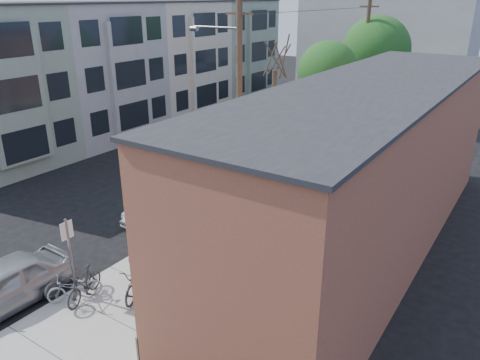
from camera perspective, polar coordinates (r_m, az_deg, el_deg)
The scene contains 26 objects.
ground at distance 20.71m, azimuth -15.09°, elevation -6.46°, with size 120.00×120.00×0.00m, color black.
sidewalk at distance 26.53m, azimuth 9.25°, elevation 0.54°, with size 4.50×58.00×0.15m, color #ABA89F.
cafe_building at distance 18.57m, azimuth 15.28°, elevation 1.36°, with size 6.60×20.20×6.61m.
apartment_row at distance 36.95m, azimuth -12.04°, elevation 13.40°, with size 6.30×32.00×9.00m.
end_cap_building at distance 56.22m, azimuth 17.54°, elevation 17.12°, with size 18.00×8.00×12.00m, color #A3A29E.
sign_post at distance 16.19m, azimuth -20.03°, elevation -8.05°, with size 0.07×0.45×2.80m.
parking_meter_near at distance 20.08m, azimuth -6.82°, elevation -3.61°, with size 0.14×0.14×1.24m.
parking_meter_far at distance 24.28m, azimuth 1.74°, elevation 1.10°, with size 0.14×0.14×1.24m.
utility_pole_near at distance 21.63m, azimuth -0.22°, elevation 10.75°, with size 3.57×0.28×10.00m.
utility_pole_far at distance 36.35m, azimuth 14.95°, elevation 14.37°, with size 1.80×0.28×10.00m.
tree_bare at distance 24.11m, azimuth 4.06°, elevation 6.24°, with size 0.24×0.24×5.94m.
tree_leafy_mid at distance 29.41m, azimuth 10.64°, elevation 12.86°, with size 3.64×3.64×6.87m.
tree_leafy_far at distance 37.51m, azimuth 16.25°, elevation 14.98°, with size 5.01×5.01×8.05m.
patio_chair_a at distance 15.06m, azimuth -6.50°, elevation -14.76°, with size 0.50×0.50×0.88m, color #103B11, non-canonical shape.
patio_chair_b at distance 15.26m, azimuth -6.74°, elevation -14.21°, with size 0.50×0.50×0.88m, color #103B11, non-canonical shape.
patron_grey at distance 15.74m, azimuth -7.72°, elevation -11.00°, with size 0.66×0.43×1.81m, color gray.
patron_green at distance 14.53m, azimuth -10.15°, elevation -14.57°, with size 0.82×0.64×1.68m, color #348242.
cyclist at distance 16.11m, azimuth -12.33°, elevation -11.08°, with size 0.99×0.57×1.53m, color maroon.
cyclist_bike at distance 16.22m, azimuth -12.27°, elevation -11.69°, with size 0.75×2.14×1.12m, color black.
parked_bike_a at distance 16.43m, azimuth -18.47°, elevation -11.97°, with size 0.52×1.84×1.11m, color black.
parked_bike_b at distance 16.56m, azimuth -19.54°, elevation -12.24°, with size 0.60×1.74×0.91m, color gray.
car_1 at distance 21.39m, azimuth -9.00°, elevation -2.94°, with size 1.47×4.22×1.39m, color #ACAFB4.
car_2 at distance 25.35m, azimuth -1.22°, elevation 1.58°, with size 2.26×5.55×1.61m, color black.
car_3 at distance 30.09m, azimuth 5.59°, elevation 4.62°, with size 2.46×5.33×1.48m, color #B0B2B8.
car_4 at distance 34.79m, azimuth 9.41°, elevation 6.69°, with size 1.48×4.25×1.40m, color #AEB0B6.
bus at distance 42.01m, azimuth 10.19°, elevation 10.37°, with size 2.58×11.05×3.08m, color white.
Camera 1 is at (14.20, -11.72, 9.48)m, focal length 35.00 mm.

